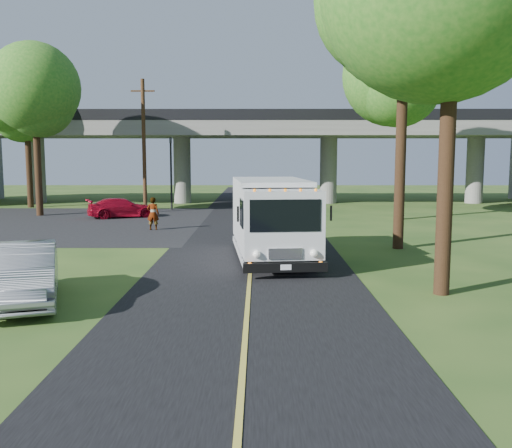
{
  "coord_description": "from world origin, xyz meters",
  "views": [
    {
      "loc": [
        0.3,
        -14.91,
        3.94
      ],
      "look_at": [
        0.2,
        4.39,
        1.6
      ],
      "focal_mm": 40.0,
      "sensor_mm": 36.0,
      "label": 1
    }
  ],
  "objects_px": {
    "traffic_signal": "(171,165)",
    "step_van": "(272,217)",
    "silver_sedan": "(23,274)",
    "tree_left_far": "(28,107)",
    "tree_right_mid": "(411,13)",
    "tree_left_lot": "(37,92)",
    "tree_right_far": "(408,81)",
    "pedestrian": "(153,214)",
    "red_sedan": "(122,208)",
    "utility_pole": "(144,145)"
  },
  "relations": [
    {
      "from": "utility_pole",
      "to": "pedestrian",
      "type": "height_order",
      "value": "utility_pole"
    },
    {
      "from": "utility_pole",
      "to": "step_van",
      "type": "relative_size",
      "value": 1.21
    },
    {
      "from": "utility_pole",
      "to": "silver_sedan",
      "type": "xyz_separation_m",
      "value": [
        1.5,
        -24.0,
        -3.81
      ]
    },
    {
      "from": "red_sedan",
      "to": "traffic_signal",
      "type": "bearing_deg",
      "value": -48.16
    },
    {
      "from": "utility_pole",
      "to": "red_sedan",
      "type": "bearing_deg",
      "value": -105.63
    },
    {
      "from": "tree_left_lot",
      "to": "silver_sedan",
      "type": "xyz_separation_m",
      "value": [
        7.79,
        -21.84,
        -7.11
      ]
    },
    {
      "from": "tree_left_lot",
      "to": "tree_left_far",
      "type": "distance_m",
      "value": 6.72
    },
    {
      "from": "tree_right_mid",
      "to": "tree_right_far",
      "type": "distance_m",
      "value": 11.43
    },
    {
      "from": "traffic_signal",
      "to": "pedestrian",
      "type": "xyz_separation_m",
      "value": [
        0.72,
        -11.15,
        -2.32
      ]
    },
    {
      "from": "tree_left_far",
      "to": "step_van",
      "type": "height_order",
      "value": "tree_left_far"
    },
    {
      "from": "utility_pole",
      "to": "silver_sedan",
      "type": "distance_m",
      "value": 24.35
    },
    {
      "from": "traffic_signal",
      "to": "utility_pole",
      "type": "distance_m",
      "value": 2.86
    },
    {
      "from": "step_van",
      "to": "pedestrian",
      "type": "bearing_deg",
      "value": 119.72
    },
    {
      "from": "tree_right_far",
      "to": "silver_sedan",
      "type": "distance_m",
      "value": 26.1
    },
    {
      "from": "tree_right_mid",
      "to": "tree_left_far",
      "type": "bearing_deg",
      "value": 140.68
    },
    {
      "from": "tree_right_mid",
      "to": "silver_sedan",
      "type": "distance_m",
      "value": 17.6
    },
    {
      "from": "utility_pole",
      "to": "tree_right_far",
      "type": "distance_m",
      "value": 17.61
    },
    {
      "from": "traffic_signal",
      "to": "tree_left_far",
      "type": "xyz_separation_m",
      "value": [
        -10.79,
        1.84,
        4.25
      ]
    },
    {
      "from": "tree_left_lot",
      "to": "red_sedan",
      "type": "xyz_separation_m",
      "value": [
        5.42,
        -0.95,
        -7.28
      ]
    },
    {
      "from": "tree_left_lot",
      "to": "silver_sedan",
      "type": "bearing_deg",
      "value": -70.36
    },
    {
      "from": "tree_left_far",
      "to": "step_van",
      "type": "relative_size",
      "value": 1.33
    },
    {
      "from": "tree_right_far",
      "to": "step_van",
      "type": "xyz_separation_m",
      "value": [
        -8.41,
        -13.54,
        -6.66
      ]
    },
    {
      "from": "tree_left_far",
      "to": "step_van",
      "type": "distance_m",
      "value": 28.41
    },
    {
      "from": "tree_right_mid",
      "to": "tree_left_lot",
      "type": "distance_m",
      "value": 24.08
    },
    {
      "from": "silver_sedan",
      "to": "traffic_signal",
      "type": "bearing_deg",
      "value": 71.13
    },
    {
      "from": "tree_right_mid",
      "to": "tree_left_lot",
      "type": "bearing_deg",
      "value": 147.24
    },
    {
      "from": "traffic_signal",
      "to": "step_van",
      "type": "height_order",
      "value": "traffic_signal"
    },
    {
      "from": "traffic_signal",
      "to": "tree_left_lot",
      "type": "xyz_separation_m",
      "value": [
        -7.79,
        -4.16,
        4.7
      ]
    },
    {
      "from": "utility_pole",
      "to": "pedestrian",
      "type": "relative_size",
      "value": 5.14
    },
    {
      "from": "utility_pole",
      "to": "red_sedan",
      "type": "height_order",
      "value": "utility_pole"
    },
    {
      "from": "tree_left_lot",
      "to": "step_van",
      "type": "xyz_separation_m",
      "value": [
        14.59,
        -15.54,
        -6.26
      ]
    },
    {
      "from": "tree_left_far",
      "to": "silver_sedan",
      "type": "relative_size",
      "value": 2.06
    },
    {
      "from": "pedestrian",
      "to": "step_van",
      "type": "bearing_deg",
      "value": 128.1
    },
    {
      "from": "traffic_signal",
      "to": "step_van",
      "type": "distance_m",
      "value": 20.9
    },
    {
      "from": "tree_right_mid",
      "to": "pedestrian",
      "type": "height_order",
      "value": "tree_right_mid"
    },
    {
      "from": "tree_right_far",
      "to": "red_sedan",
      "type": "distance_m",
      "value": 19.21
    },
    {
      "from": "step_van",
      "to": "pedestrian",
      "type": "distance_m",
      "value": 10.52
    },
    {
      "from": "tree_left_lot",
      "to": "tree_left_far",
      "type": "xyz_separation_m",
      "value": [
        -3.0,
        6.0,
        -0.45
      ]
    },
    {
      "from": "tree_right_mid",
      "to": "step_van",
      "type": "xyz_separation_m",
      "value": [
        -5.61,
        -2.54,
        -7.97
      ]
    },
    {
      "from": "utility_pole",
      "to": "silver_sedan",
      "type": "height_order",
      "value": "utility_pole"
    },
    {
      "from": "utility_pole",
      "to": "tree_left_far",
      "type": "height_order",
      "value": "tree_left_far"
    },
    {
      "from": "tree_right_mid",
      "to": "red_sedan",
      "type": "height_order",
      "value": "tree_right_mid"
    },
    {
      "from": "utility_pole",
      "to": "tree_right_far",
      "type": "relative_size",
      "value": 0.82
    },
    {
      "from": "tree_right_mid",
      "to": "tree_right_far",
      "type": "xyz_separation_m",
      "value": [
        2.8,
        11.0,
        -1.3
      ]
    },
    {
      "from": "tree_left_lot",
      "to": "tree_right_far",
      "type": "bearing_deg",
      "value": -4.97
    },
    {
      "from": "tree_left_lot",
      "to": "pedestrian",
      "type": "height_order",
      "value": "tree_left_lot"
    },
    {
      "from": "traffic_signal",
      "to": "utility_pole",
      "type": "bearing_deg",
      "value": -126.87
    },
    {
      "from": "red_sedan",
      "to": "pedestrian",
      "type": "relative_size",
      "value": 2.44
    },
    {
      "from": "tree_right_mid",
      "to": "silver_sedan",
      "type": "relative_size",
      "value": 2.66
    },
    {
      "from": "utility_pole",
      "to": "silver_sedan",
      "type": "bearing_deg",
      "value": -86.42
    }
  ]
}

